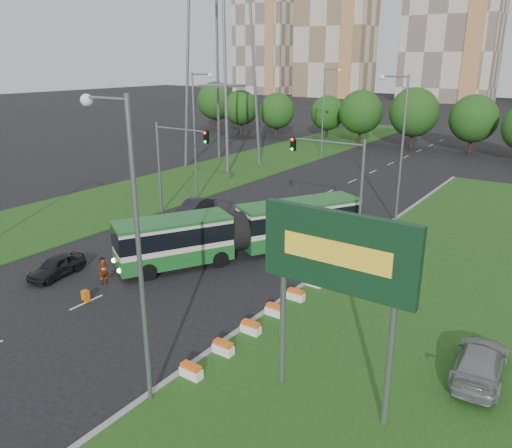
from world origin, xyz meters
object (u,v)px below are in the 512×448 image
Objects in this scene: car_left_far at (194,207)px; pedestrian at (104,271)px; car_left_near at (56,266)px; car_median at (480,362)px; traffic_mast_left at (172,155)px; articulated_bus at (242,229)px; shopping_trolley at (86,296)px; billboard at (337,260)px; traffic_mast_median at (340,176)px.

pedestrian is (4.92, -13.79, 0.15)m from car_left_far.
car_median is at bearing 0.51° from car_left_near.
traffic_mast_left is 11.42m from articulated_bus.
pedestrian reaches higher than shopping_trolley.
car_left_far is (-8.79, 4.88, -1.06)m from articulated_bus.
billboard is 20.57m from car_left_near.
traffic_mast_median is at bearing -8.39° from car_left_far.
car_left_near is 4.58m from shopping_trolley.
car_left_far is at bearing 36.81° from traffic_mast_left.
car_left_near is at bearing -78.27° from traffic_mast_left.
pedestrian is at bearing 172.27° from billboard.
shopping_trolley is at bearing -64.07° from traffic_mast_left.
traffic_mast_left is 12.22× the size of shopping_trolley.
articulated_bus is (-5.02, -4.87, -3.57)m from traffic_mast_median.
car_median is at bearing 18.65° from shopping_trolley.
billboard is at bearing 4.40° from shopping_trolley.
car_left_far is 14.64m from pedestrian.
car_left_near is (-19.78, 1.29, -5.50)m from billboard.
shopping_trolley is (-19.89, -4.94, -0.53)m from car_median.
car_median reaches higher than shopping_trolley.
pedestrian is (6.27, -12.78, -4.48)m from traffic_mast_left.
billboard is 16.44m from shopping_trolley.
billboard reaches higher than pedestrian.
articulated_bus is at bearing 138.28° from billboard.
traffic_mast_median is 12.22× the size of shopping_trolley.
car_median reaches higher than car_left_far.
articulated_bus is 9.76m from pedestrian.
shopping_trolley is at bearing -144.68° from pedestrian.
traffic_mast_median is 15.19m from traffic_mast_left.
shopping_trolley is (7.26, -14.92, -5.03)m from traffic_mast_left.
car_left_near is at bearing -92.54° from car_left_far.
traffic_mast_median reaches higher than shopping_trolley.
car_left_near is at bearing 115.79° from pedestrian.
articulated_bus is at bearing -37.38° from car_left_far.
traffic_mast_median is 17.00m from pedestrian.
car_left_near is at bearing 176.28° from billboard.
traffic_mast_left is 4.58× the size of pedestrian.
shopping_trolley is (4.41, -1.21, -0.33)m from car_left_near.
traffic_mast_median reaches higher than car_left_near.
car_left_far is at bearing 143.03° from billboard.
articulated_bus is 4.05× the size of car_left_far.
shopping_trolley is (-2.88, -11.06, -1.46)m from articulated_bus.
articulated_bus reaches higher than car_left_far.
traffic_mast_left is 14.77m from car_left_near.
traffic_mast_median is at bearing 115.03° from billboard.
articulated_bus reaches higher than pedestrian.
pedestrian is at bearing -78.74° from car_left_far.
traffic_mast_left is at bearing -151.54° from car_left_far.
car_median is at bearing 48.02° from billboard.
articulated_bus is 10.11m from car_left_far.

